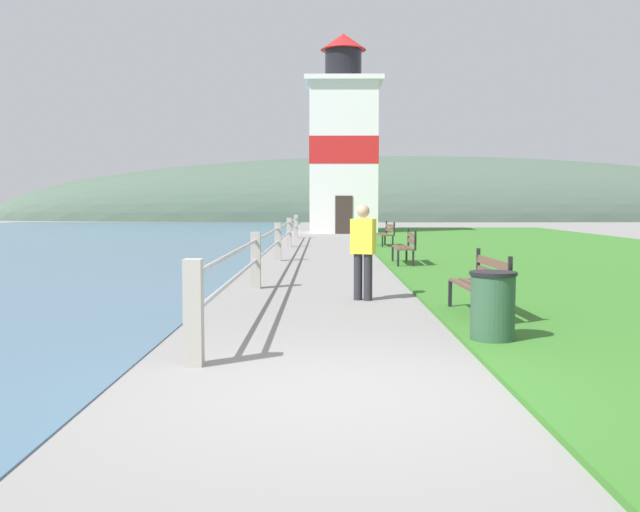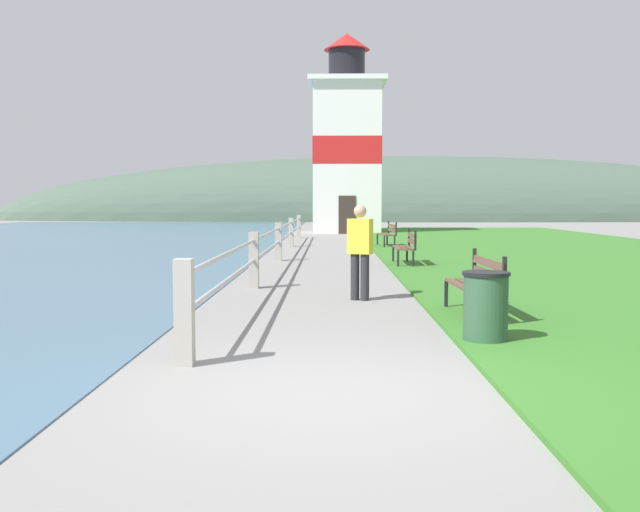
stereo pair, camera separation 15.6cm
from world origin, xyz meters
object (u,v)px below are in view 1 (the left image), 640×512
park_bench_near (482,281)px  park_bench_far (386,233)px  person_strolling (363,249)px  park_bench_midway (406,245)px  lighthouse (343,147)px  trash_bin (493,308)px

park_bench_near → park_bench_far: size_ratio=1.01×
person_strolling → park_bench_far: bearing=16.2°
park_bench_midway → lighthouse: 21.28m
park_bench_near → trash_bin: 1.82m
lighthouse → trash_bin: 31.37m
park_bench_near → park_bench_midway: bearing=-91.3°
park_bench_midway → trash_bin: size_ratio=1.97×
lighthouse → person_strolling: lighthouse is taller
lighthouse → park_bench_midway: bearing=-87.1°
park_bench_near → park_bench_far: same height
park_bench_midway → trash_bin: bearing=89.6°
park_bench_midway → lighthouse: lighthouse is taller
park_bench_near → trash_bin: bearing=79.3°
lighthouse → person_strolling: bearing=-90.8°
person_strolling → lighthouse: bearing=21.9°
park_bench_near → lighthouse: bearing=-89.6°
park_bench_midway → person_strolling: size_ratio=1.04×
park_bench_midway → trash_bin: 10.23m
park_bench_near → trash_bin: park_bench_near is taller
park_bench_near → park_bench_midway: size_ratio=1.02×
trash_bin → park_bench_near: bearing=81.2°
person_strolling → trash_bin: (1.27, -3.73, -0.44)m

